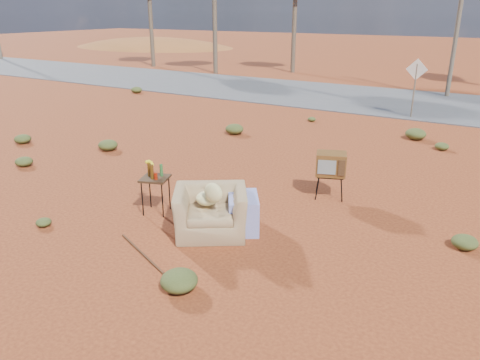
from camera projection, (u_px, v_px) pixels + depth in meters
The scene contains 10 objects.
ground at pixel (191, 229), 8.78m from camera, with size 140.00×140.00×0.00m, color #99431E.
highway at pixel (390, 101), 20.89m from camera, with size 140.00×7.00×0.04m, color #565659.
dirt_mound at pixel (153, 47), 50.59m from camera, with size 26.00×18.00×2.00m, color #9D5526.
armchair at pixel (217, 206), 8.51m from camera, with size 1.67×1.63×1.13m.
tv_unit at pixel (331, 165), 10.03m from camera, with size 0.76×0.68×1.01m.
side_table at pixel (154, 176), 9.29m from camera, with size 0.67×0.67×1.05m.
rusty_bar at pixel (142, 253), 7.89m from camera, with size 0.04×0.04×1.62m, color #532A16.
road_sign at pixel (416, 78), 17.24m from camera, with size 0.78×0.06×2.19m.
utility_pole_center at pixel (461, 3), 20.53m from camera, with size 1.40×0.20×8.00m.
scrub_patch at pixel (263, 156), 12.69m from camera, with size 17.49×8.07×0.33m.
Camera 1 is at (4.83, -6.35, 3.90)m, focal length 35.00 mm.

